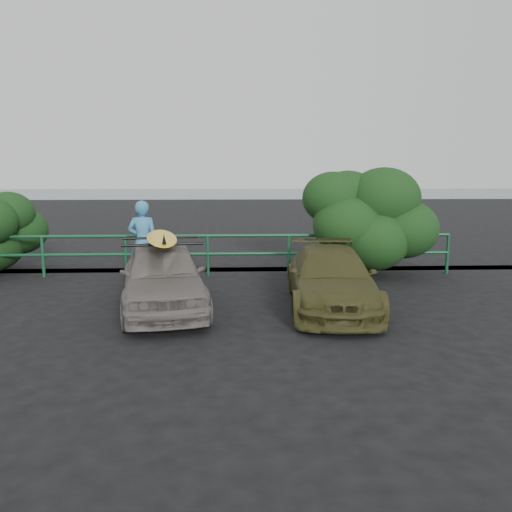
% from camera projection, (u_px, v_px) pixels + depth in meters
% --- Properties ---
extents(ground, '(80.00, 80.00, 0.00)m').
position_uv_depth(ground, '(122.00, 346.00, 7.38)').
color(ground, black).
extents(ocean, '(200.00, 200.00, 0.00)m').
position_uv_depth(ocean, '(223.00, 191.00, 66.50)').
color(ocean, slate).
rests_on(ocean, ground).
extents(guardrail, '(14.00, 0.08, 1.04)m').
position_uv_depth(guardrail, '(167.00, 255.00, 12.22)').
color(guardrail, '#164D2D').
rests_on(guardrail, ground).
extents(shrub_right, '(3.20, 2.40, 2.51)m').
position_uv_depth(shrub_right, '(365.00, 223.00, 12.79)').
color(shrub_right, '#183C15').
rests_on(shrub_right, ground).
extents(sedan, '(2.16, 3.92, 1.26)m').
position_uv_depth(sedan, '(163.00, 276.00, 9.26)').
color(sedan, slate).
rests_on(sedan, ground).
extents(olive_vehicle, '(1.83, 3.94, 1.11)m').
position_uv_depth(olive_vehicle, '(331.00, 278.00, 9.40)').
color(olive_vehicle, '#45431E').
rests_on(olive_vehicle, ground).
extents(man, '(0.74, 0.52, 1.91)m').
position_uv_depth(man, '(143.00, 242.00, 11.44)').
color(man, teal).
rests_on(man, ground).
extents(roof_rack, '(1.58, 1.24, 0.05)m').
position_uv_depth(roof_rack, '(162.00, 241.00, 9.15)').
color(roof_rack, black).
rests_on(roof_rack, sedan).
extents(surfboard, '(1.00, 2.63, 0.08)m').
position_uv_depth(surfboard, '(161.00, 238.00, 9.14)').
color(surfboard, yellow).
rests_on(surfboard, roof_rack).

